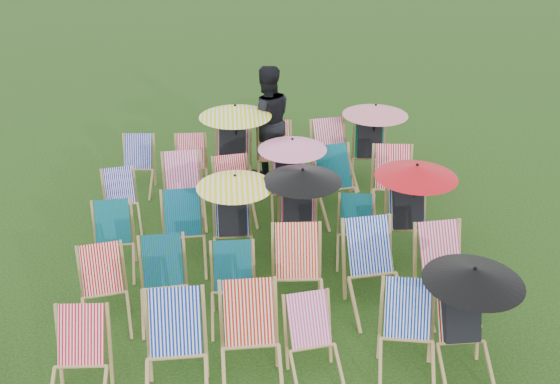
{
  "coord_description": "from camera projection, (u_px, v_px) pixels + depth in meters",
  "views": [
    {
      "loc": [
        -0.45,
        -7.17,
        4.8
      ],
      "look_at": [
        0.19,
        0.35,
        0.9
      ],
      "focal_mm": 40.0,
      "sensor_mm": 36.0,
      "label": 1
    }
  ],
  "objects": [
    {
      "name": "ground",
      "position": [
        268.0,
        262.0,
        8.59
      ],
      "size": [
        100.0,
        100.0,
        0.0
      ],
      "primitive_type": "plane",
      "color": "black",
      "rests_on": "ground"
    },
    {
      "name": "deckchair_0",
      "position": [
        77.0,
        364.0,
        6.18
      ],
      "size": [
        0.63,
        0.85,
        0.89
      ],
      "rotation": [
        0.0,
        0.0,
        -0.05
      ],
      "color": "#A8834E",
      "rests_on": "ground"
    },
    {
      "name": "deckchair_1",
      "position": [
        175.0,
        355.0,
        6.21
      ],
      "size": [
        0.68,
        0.94,
        1.0
      ],
      "rotation": [
        0.0,
        0.0,
        0.02
      ],
      "color": "#A8834E",
      "rests_on": "ground"
    },
    {
      "name": "deckchair_2",
      "position": [
        251.0,
        344.0,
        6.36
      ],
      "size": [
        0.68,
        0.94,
        1.0
      ],
      "rotation": [
        0.0,
        0.0,
        0.02
      ],
      "color": "#A8834E",
      "rests_on": "ground"
    },
    {
      "name": "deckchair_3",
      "position": [
        314.0,
        345.0,
        6.47
      ],
      "size": [
        0.66,
        0.84,
        0.83
      ],
      "rotation": [
        0.0,
        0.0,
        0.15
      ],
      "color": "#A8834E",
      "rests_on": "ground"
    },
    {
      "name": "deckchair_4",
      "position": [
        408.0,
        337.0,
        6.5
      ],
      "size": [
        0.77,
        0.96,
        0.93
      ],
      "rotation": [
        0.0,
        0.0,
        -0.19
      ],
      "color": "#A8834E",
      "rests_on": "ground"
    },
    {
      "name": "deckchair_5",
      "position": [
        467.0,
        320.0,
        6.47
      ],
      "size": [
        1.04,
        1.07,
        1.23
      ],
      "rotation": [
        0.0,
        0.0,
        0.01
      ],
      "color": "#A8834E",
      "rests_on": "ground"
    },
    {
      "name": "deckchair_6",
      "position": [
        104.0,
        292.0,
        7.25
      ],
      "size": [
        0.71,
        0.89,
        0.87
      ],
      "rotation": [
        0.0,
        0.0,
        0.18
      ],
      "color": "#A8834E",
      "rests_on": "ground"
    },
    {
      "name": "deckchair_7",
      "position": [
        164.0,
        284.0,
        7.35
      ],
      "size": [
        0.67,
        0.88,
        0.91
      ],
      "rotation": [
        0.0,
        0.0,
        0.08
      ],
      "color": "#A8834E",
      "rests_on": "ground"
    },
    {
      "name": "deckchair_8",
      "position": [
        233.0,
        289.0,
        7.31
      ],
      "size": [
        0.58,
        0.81,
        0.87
      ],
      "rotation": [
        0.0,
        0.0,
        -0.01
      ],
      "color": "#A8834E",
      "rests_on": "ground"
    },
    {
      "name": "deckchair_9",
      "position": [
        298.0,
        276.0,
        7.43
      ],
      "size": [
        0.7,
        0.94,
        0.99
      ],
      "rotation": [
        0.0,
        0.0,
        -0.05
      ],
      "color": "#A8834E",
      "rests_on": "ground"
    },
    {
      "name": "deckchair_10",
      "position": [
        375.0,
        272.0,
        7.49
      ],
      "size": [
        0.77,
        1.0,
        1.02
      ],
      "rotation": [
        0.0,
        0.0,
        0.1
      ],
      "color": "#A8834E",
      "rests_on": "ground"
    },
    {
      "name": "deckchair_11",
      "position": [
        447.0,
        274.0,
        7.48
      ],
      "size": [
        0.72,
        0.95,
        0.98
      ],
      "rotation": [
        0.0,
        0.0,
        0.09
      ],
      "color": "#A8834E",
      "rests_on": "ground"
    },
    {
      "name": "deckchair_12",
      "position": [
        112.0,
        242.0,
        8.22
      ],
      "size": [
        0.63,
        0.84,
        0.87
      ],
      "rotation": [
        0.0,
        0.0,
        0.07
      ],
      "color": "#A8834E",
      "rests_on": "ground"
    },
    {
      "name": "deckchair_13",
      "position": [
        183.0,
        234.0,
        8.35
      ],
      "size": [
        0.66,
        0.89,
        0.94
      ],
      "rotation": [
        0.0,
        0.0,
        0.04
      ],
      "color": "#A8834E",
      "rests_on": "ground"
    },
    {
      "name": "deckchair_14",
      "position": [
        233.0,
        218.0,
        8.37
      ],
      "size": [
        1.04,
        1.07,
        1.23
      ],
      "rotation": [
        0.0,
        0.0,
        -0.0
      ],
      "color": "#A8834E",
      "rests_on": "ground"
    },
    {
      "name": "deckchair_15",
      "position": [
        299.0,
        212.0,
        8.46
      ],
      "size": [
        1.07,
        1.12,
        1.27
      ],
      "rotation": [
        0.0,
        0.0,
        -0.09
      ],
      "color": "#A8834E",
      "rests_on": "ground"
    },
    {
      "name": "deckchair_16",
      "position": [
        356.0,
        232.0,
        8.5
      ],
      "size": [
        0.66,
        0.83,
        0.82
      ],
      "rotation": [
        0.0,
        0.0,
        -0.17
      ],
      "color": "#A8834E",
      "rests_on": "ground"
    },
    {
      "name": "deckchair_17",
      "position": [
        411.0,
        210.0,
        8.48
      ],
      "size": [
        1.11,
        1.16,
        1.32
      ],
      "rotation": [
        0.0,
        0.0,
        -0.06
      ],
      "color": "#A8834E",
      "rests_on": "ground"
    },
    {
      "name": "deckchair_18",
      "position": [
        121.0,
        202.0,
        9.29
      ],
      "size": [
        0.66,
        0.83,
        0.81
      ],
      "rotation": [
        0.0,
        0.0,
        0.18
      ],
      "color": "#A8834E",
      "rests_on": "ground"
    },
    {
      "name": "deckchair_19",
      "position": [
        184.0,
        192.0,
        9.4
      ],
      "size": [
        0.73,
        0.96,
        0.98
      ],
      "rotation": [
        0.0,
        0.0,
        0.09
      ],
      "color": "#A8834E",
      "rests_on": "ground"
    },
    {
      "name": "deckchair_20",
      "position": [
        235.0,
        192.0,
        9.46
      ],
      "size": [
        0.72,
        0.91,
        0.91
      ],
      "rotation": [
        0.0,
        0.0,
        0.15
      ],
      "color": "#A8834E",
      "rests_on": "ground"
    },
    {
      "name": "deckchair_21",
      "position": [
        290.0,
        177.0,
        9.47
      ],
      "size": [
        1.04,
        1.09,
        1.24
      ],
      "rotation": [
        0.0,
        0.0,
        -0.04
      ],
      "color": "#A8834E",
      "rests_on": "ground"
    },
    {
      "name": "deckchair_22",
      "position": [
        339.0,
        186.0,
        9.54
      ],
      "size": [
        0.83,
        1.03,
        1.01
      ],
      "rotation": [
        0.0,
        0.0,
        0.18
      ],
      "color": "#A8834E",
      "rests_on": "ground"
    },
    {
      "name": "deckchair_23",
      "position": [
        394.0,
        186.0,
        9.53
      ],
      "size": [
        0.78,
        1.01,
        1.02
      ],
      "rotation": [
        0.0,
        0.0,
        -0.13
      ],
      "color": "#A8834E",
      "rests_on": "ground"
    },
    {
      "name": "deckchair_24",
      "position": [
        136.0,
        166.0,
        10.34
      ],
      "size": [
        0.65,
        0.85,
        0.87
      ],
      "rotation": [
        0.0,
        0.0,
        -0.09
      ],
      "color": "#A8834E",
      "rests_on": "ground"
    },
    {
      "name": "deckchair_25",
      "position": [
        191.0,
        166.0,
        10.36
      ],
      "size": [
        0.58,
        0.8,
        0.86
      ],
      "rotation": [
        0.0,
        0.0,
        -0.01
      ],
      "color": "#A8834E",
      "rests_on": "ground"
    },
    {
      "name": "deckchair_26",
      "position": [
        233.0,
        146.0,
        10.3
      ],
      "size": [
        1.19,
        1.25,
        1.41
      ],
      "rotation": [
        0.0,
        0.0,
        -0.09
      ],
      "color": "#A8834E",
      "rests_on": "ground"
    },
    {
      "name": "deckchair_27",
      "position": [
        275.0,
        157.0,
        10.53
      ],
      "size": [
        0.67,
        0.93,
        0.99
      ],
      "rotation": [
        0.0,
        0.0,
        -0.02
      ],
      "color": "#A8834E",
      "rests_on": "ground"
    },
    {
      "name": "deckchair_28",
      "position": [
        334.0,
        155.0,
        10.55
      ],
      "size": [
        0.8,
        1.02,
        1.02
      ],
      "rotation": [
        0.0,
        0.0,
        0.14
      ],
      "color": "#A8834E",
      "rests_on": "ground"
    },
    {
      "name": "deckchair_29",
      "position": [
        371.0,
        142.0,
        10.61
      ],
      "size": [
        1.11,
        1.18,
        1.31
      ],
      "rotation": [
        0.0,
        0.0,
        -0.15
      ],
      "color": "#A8834E",
      "rests_on": "ground"
    },
    {
      "name": "person_rear",
      "position": [
        267.0,
        121.0,
        10.7
      ],
      "size": [
        1.06,
        0.89,
        1.95
      ],
      "primitive_type": "imported",
      "rotation": [
        0.0,
        0.0,
        3.31
      ],
      "color": "black",
      "rests_on": "ground"
    }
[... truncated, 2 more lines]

